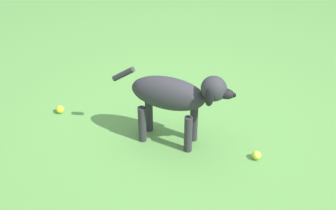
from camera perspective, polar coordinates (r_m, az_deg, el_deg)
The scene contains 4 objects.
ground at distance 3.73m, azimuth 2.08°, elevation -2.53°, with size 14.00×14.00×0.00m, color #548C42.
dog at distance 3.33m, azimuth 0.88°, elevation 1.12°, with size 0.33×0.91×0.63m.
tennis_ball_0 at distance 3.45m, azimuth 10.81°, elevation -6.07°, with size 0.07×0.07×0.07m, color #C9DB3D.
tennis_ball_1 at distance 3.95m, azimuth -13.10°, elevation -0.51°, with size 0.07×0.07×0.07m, color #C8DB2B.
Camera 1 is at (-2.97, -0.31, 2.23)m, focal length 49.70 mm.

